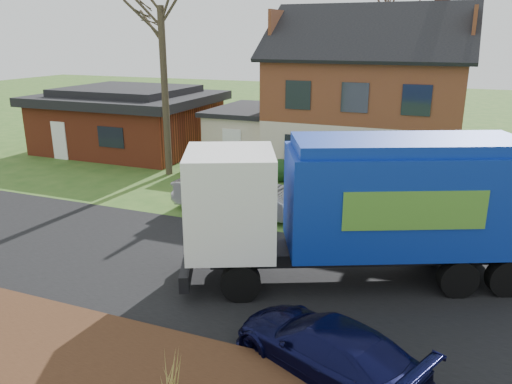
% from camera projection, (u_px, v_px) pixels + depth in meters
% --- Properties ---
extents(ground, '(120.00, 120.00, 0.00)m').
position_uv_depth(ground, '(210.00, 269.00, 14.70)').
color(ground, '#2D541C').
rests_on(ground, ground).
extents(road, '(80.00, 7.00, 0.02)m').
position_uv_depth(road, '(210.00, 269.00, 14.70)').
color(road, black).
rests_on(road, ground).
extents(mulch_verge, '(80.00, 3.50, 0.30)m').
position_uv_depth(mulch_verge, '(90.00, 372.00, 9.97)').
color(mulch_verge, '#321D10').
rests_on(mulch_verge, ground).
extents(main_house, '(12.95, 8.95, 9.26)m').
position_uv_depth(main_house, '(359.00, 89.00, 25.28)').
color(main_house, beige).
rests_on(main_house, ground).
extents(ranch_house, '(9.80, 8.20, 3.70)m').
position_uv_depth(ranch_house, '(129.00, 119.00, 29.95)').
color(ranch_house, '#973A20').
rests_on(ranch_house, ground).
extents(garbage_truck, '(9.63, 6.17, 4.04)m').
position_uv_depth(garbage_truck, '(367.00, 201.00, 13.42)').
color(garbage_truck, black).
rests_on(garbage_truck, ground).
extents(silver_sedan, '(4.98, 1.93, 1.62)m').
position_uv_depth(silver_sedan, '(236.00, 192.00, 19.25)').
color(silver_sedan, '#9FA1A7').
rests_on(silver_sedan, ground).
extents(navy_wagon, '(4.57, 3.32, 1.23)m').
position_uv_depth(navy_wagon, '(326.00, 348.00, 9.96)').
color(navy_wagon, black).
rests_on(navy_wagon, ground).
extents(grass_clump_mid, '(0.38, 0.31, 1.05)m').
position_uv_depth(grass_clump_mid, '(172.00, 381.00, 8.69)').
color(grass_clump_mid, olive).
rests_on(grass_clump_mid, mulch_verge).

